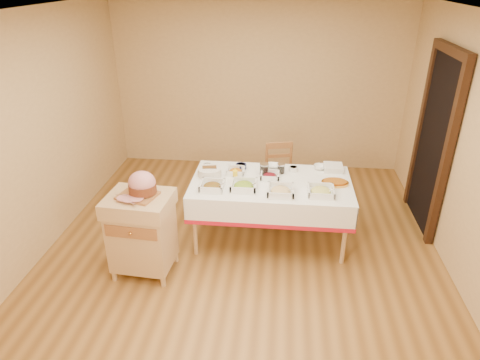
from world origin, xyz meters
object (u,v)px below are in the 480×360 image
Objects in this scene: preserve_jar_right at (281,169)px; brass_platter at (335,182)px; plate_stack at (333,168)px; dining_table at (271,194)px; dining_chair at (280,175)px; butcher_cart at (142,230)px; preserve_jar_left at (264,170)px; bread_basket at (210,172)px; ham_on_board at (141,186)px; mustard_bottle at (235,175)px.

preserve_jar_right reaches higher than brass_platter.
dining_table is at bearing -152.14° from plate_stack.
brass_platter is at bearing -52.91° from dining_chair.
butcher_cart is 2.12m from dining_chair.
brass_platter is at bearing -11.91° from preserve_jar_left.
butcher_cart reaches higher than preserve_jar_left.
brass_platter is at bearing -2.44° from bread_basket.
dining_chair is at bearing 42.37° from bread_basket.
bread_basket is (0.54, 0.81, -0.20)m from ham_on_board.
plate_stack is 0.38m from brass_platter.
preserve_jar_right reaches higher than dining_table.
dining_table is 1.52m from ham_on_board.
preserve_jar_left is 0.44× the size of brass_platter.
ham_on_board reaches higher than preserve_jar_left.
butcher_cart is at bearing -131.25° from dining_chair.
dining_table is at bearing 30.58° from ham_on_board.
dining_table is 5.92× the size of brass_platter.
dining_chair is 0.69m from preserve_jar_right.
ham_on_board is 2.13m from brass_platter.
mustard_bottle is 0.57× the size of brass_platter.
butcher_cart is at bearing -141.85° from ham_on_board.
dining_table is 0.34m from preserve_jar_right.
dining_chair is 1.08m from mustard_bottle.
ham_on_board reaches higher than dining_chair.
dining_chair is 6.42× the size of preserve_jar_left.
dining_chair is (1.40, 1.60, -0.07)m from butcher_cart.
plate_stack is (0.63, -0.44, 0.34)m from dining_chair.
butcher_cart reaches higher than dining_table.
preserve_jar_right is at bearing 16.90° from preserve_jar_left.
dining_table is 10.41× the size of mustard_bottle.
preserve_jar_right is 0.66× the size of mustard_bottle.
preserve_jar_right is 0.59m from mustard_bottle.
plate_stack reaches higher than dining_table.
preserve_jar_left is at bearing 38.36° from butcher_cart.
preserve_jar_left is at bearing 35.98° from mustard_bottle.
dining_chair is 0.77m from preserve_jar_left.
dining_table is 0.76m from bread_basket.
dining_chair reaches higher than plate_stack.
dining_chair is at bearing 73.16° from preserve_jar_left.
ham_on_board is 1.11m from mustard_bottle.
butcher_cart is 2.95× the size of brass_platter.
preserve_jar_right is 0.84m from bread_basket.
preserve_jar_left is at bearing -106.84° from dining_chair.
dining_table is at bearing -62.78° from preserve_jar_left.
preserve_jar_right is 0.65m from brass_platter.
plate_stack is at bearing 27.86° from dining_table.
dining_chair is 7.51× the size of preserve_jar_right.
dining_chair is 0.84m from plate_stack.
dining_table is at bearing -5.55° from bread_basket.
dining_table is 13.37× the size of preserve_jar_left.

